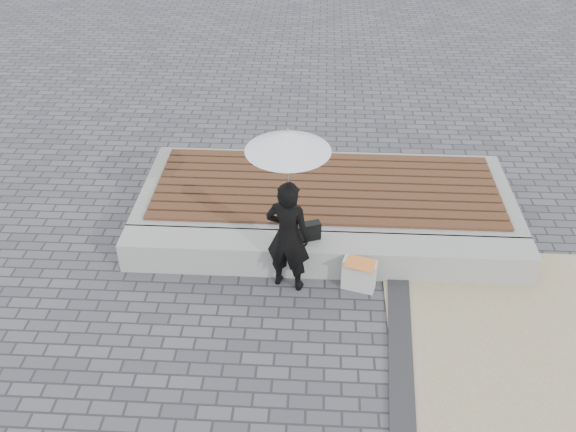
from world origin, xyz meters
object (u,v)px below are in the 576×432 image
object	(u,v)px
parasol	(288,141)
handbag	(307,232)
woman	(288,236)
seating_ledge	(325,255)
canvas_tote	(359,275)

from	to	relation	value
parasol	handbag	world-z (taller)	parasol
woman	parasol	size ratio (longest dim) A/B	1.26
seating_ledge	parasol	xyz separation A→B (m)	(-0.44, -0.33, 1.74)
seating_ledge	handbag	bearing A→B (deg)	170.19
seating_ledge	handbag	distance (m)	0.39
parasol	canvas_tote	world-z (taller)	parasol
handbag	canvas_tote	world-z (taller)	handbag
handbag	seating_ledge	bearing A→B (deg)	-30.21
seating_ledge	handbag	size ratio (longest dim) A/B	15.34
woman	handbag	distance (m)	0.47
handbag	canvas_tote	bearing A→B (deg)	-52.38
seating_ledge	handbag	xyz separation A→B (m)	(-0.23, 0.04, 0.32)
seating_ledge	woman	xyz separation A→B (m)	(-0.44, -0.33, 0.52)
woman	parasol	xyz separation A→B (m)	(-0.00, 0.00, 1.22)
seating_ledge	woman	bearing A→B (deg)	-143.01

